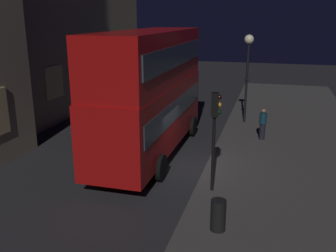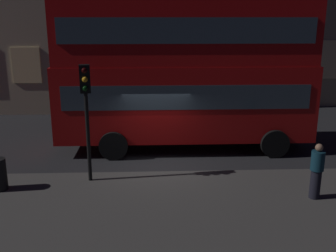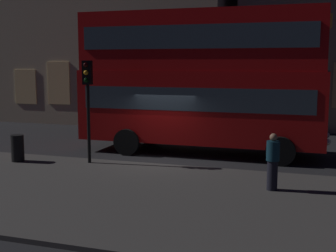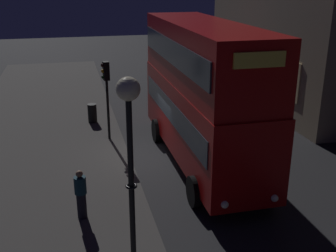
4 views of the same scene
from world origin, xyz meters
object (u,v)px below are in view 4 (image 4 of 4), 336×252
Objects in this scene: double_decker_bus at (202,88)px; pedestrian at (81,194)px; street_lamp at (129,131)px; litter_bin at (92,113)px; traffic_light_near_kerb at (106,84)px.

double_decker_bus is 6.10× the size of pedestrian.
double_decker_bus is 6.49m from pedestrian.
pedestrian is (-3.16, -1.17, -3.15)m from street_lamp.
pedestrian is at bearing -5.84° from litter_bin.
double_decker_bus is at bearing 37.40° from traffic_light_near_kerb.
traffic_light_near_kerb is at bearing -133.13° from double_decker_bus.
litter_bin is (-12.49, -0.21, -3.50)m from street_lamp.
pedestrian is 9.39m from litter_bin.
double_decker_bus is 7.68m from street_lamp.
traffic_light_near_kerb is 3.76× the size of litter_bin.
litter_bin is at bearing -179.02° from street_lamp.
traffic_light_near_kerb reaches higher than pedestrian.
street_lamp is 5.32× the size of litter_bin.
double_decker_bus is at bearing 34.61° from litter_bin.
traffic_light_near_kerb is at bearing 177.79° from street_lamp.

